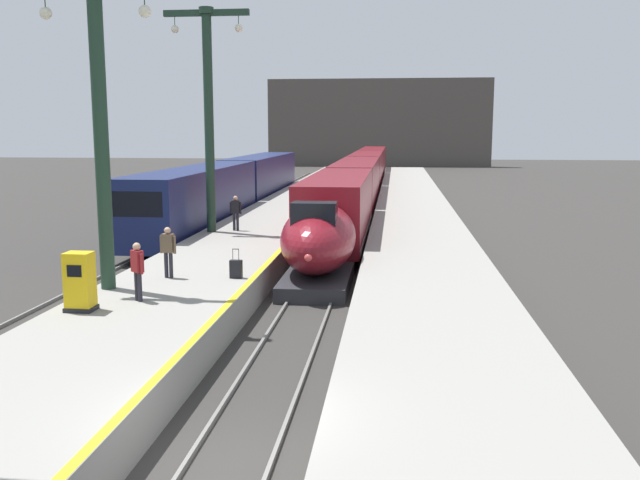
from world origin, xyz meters
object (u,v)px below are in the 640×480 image
at_px(passenger_far_waiting, 236,210).
at_px(ticket_machine_yellow, 80,284).
at_px(station_column_mid, 100,107).
at_px(highspeed_train_main, 362,176).
at_px(passenger_near_edge, 168,248).
at_px(station_column_far, 208,101).
at_px(passenger_mid_platform, 137,267).
at_px(regional_train_adjacent, 235,185).
at_px(rolling_suitcase, 236,269).

bearing_deg(passenger_far_waiting, ticket_machine_yellow, -92.77).
bearing_deg(ticket_machine_yellow, station_column_mid, 97.62).
bearing_deg(highspeed_train_main, passenger_near_edge, -96.91).
bearing_deg(station_column_far, passenger_mid_platform, -83.61).
relative_size(passenger_near_edge, passenger_mid_platform, 1.00).
bearing_deg(regional_train_adjacent, station_column_far, -81.26).
bearing_deg(regional_train_adjacent, highspeed_train_main, 57.81).
height_order(highspeed_train_main, passenger_mid_platform, highspeed_train_main).
bearing_deg(passenger_mid_platform, regional_train_adjacent, 97.61).
xyz_separation_m(passenger_near_edge, passenger_far_waiting, (-0.27, 10.83, 0.00)).
relative_size(station_column_far, ticket_machine_yellow, 6.49).
bearing_deg(ticket_machine_yellow, rolling_suitcase, 54.46).
relative_size(station_column_mid, rolling_suitcase, 9.32).
distance_m(highspeed_train_main, station_column_far, 28.30).
bearing_deg(passenger_far_waiting, regional_train_adjacent, 103.35).
relative_size(highspeed_train_main, rolling_suitcase, 76.53).
distance_m(passenger_far_waiting, ticket_machine_yellow, 15.16).
height_order(regional_train_adjacent, ticket_machine_yellow, regional_train_adjacent).
distance_m(regional_train_adjacent, passenger_near_edge, 24.92).
distance_m(station_column_mid, passenger_mid_platform, 4.98).
bearing_deg(regional_train_adjacent, passenger_near_edge, -81.80).
bearing_deg(passenger_near_edge, station_column_mid, -128.53).
relative_size(regional_train_adjacent, station_column_mid, 4.00).
relative_size(passenger_mid_platform, passenger_far_waiting, 1.00).
xyz_separation_m(station_column_mid, station_column_far, (0.00, 12.06, 0.65)).
distance_m(station_column_mid, rolling_suitcase, 6.59).
bearing_deg(station_column_mid, regional_train_adjacent, 94.77).
bearing_deg(station_column_far, highspeed_train_main, 77.75).
bearing_deg(passenger_near_edge, passenger_mid_platform, -87.11).
bearing_deg(highspeed_train_main, passenger_mid_platform, -96.16).
bearing_deg(passenger_far_waiting, highspeed_train_main, 79.78).
distance_m(regional_train_adjacent, station_column_mid, 26.82).
xyz_separation_m(passenger_far_waiting, rolling_suitcase, (2.49, -10.63, -0.69)).
bearing_deg(passenger_near_edge, highspeed_train_main, 83.09).
relative_size(passenger_far_waiting, rolling_suitcase, 1.72).
height_order(regional_train_adjacent, passenger_far_waiting, regional_train_adjacent).
height_order(passenger_near_edge, rolling_suitcase, passenger_near_edge).
bearing_deg(passenger_near_edge, rolling_suitcase, 5.10).
bearing_deg(station_column_far, rolling_suitcase, -70.62).
xyz_separation_m(passenger_mid_platform, ticket_machine_yellow, (-1.16, -1.19, -0.25)).
height_order(highspeed_train_main, passenger_far_waiting, highspeed_train_main).
bearing_deg(passenger_near_edge, passenger_far_waiting, 91.43).
height_order(station_column_mid, passenger_mid_platform, station_column_mid).
bearing_deg(passenger_mid_platform, passenger_far_waiting, 91.76).
distance_m(passenger_near_edge, ticket_machine_yellow, 4.44).
relative_size(passenger_near_edge, passenger_far_waiting, 1.00).
xyz_separation_m(highspeed_train_main, regional_train_adjacent, (-8.10, -12.87, 0.16)).
distance_m(rolling_suitcase, ticket_machine_yellow, 5.56).
xyz_separation_m(highspeed_train_main, ticket_machine_yellow, (-5.55, -41.85, -0.18)).
bearing_deg(highspeed_train_main, station_column_far, -102.25).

